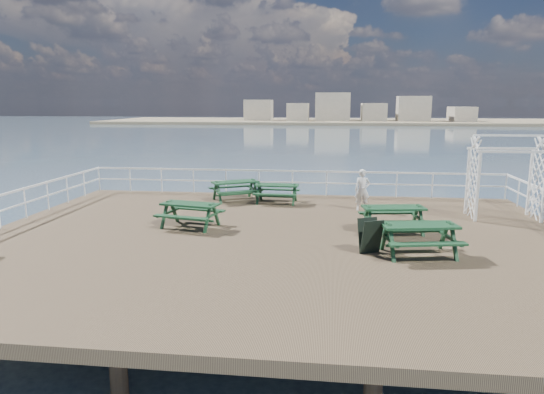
{
  "coord_description": "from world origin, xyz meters",
  "views": [
    {
      "loc": [
        1.6,
        -13.89,
        3.96
      ],
      "look_at": [
        -0.15,
        0.66,
        1.1
      ],
      "focal_mm": 32.0,
      "sensor_mm": 36.0,
      "label": 1
    }
  ],
  "objects_px": {
    "picnic_table_d": "(190,210)",
    "person": "(362,190)",
    "picnic_table_e": "(419,233)",
    "trellis_arbor": "(505,182)",
    "picnic_table_c": "(393,214)",
    "picnic_table_a": "(235,186)",
    "picnic_table_b": "(277,189)"
  },
  "relations": [
    {
      "from": "picnic_table_d",
      "to": "person",
      "type": "bearing_deg",
      "value": 41.46
    },
    {
      "from": "picnic_table_e",
      "to": "trellis_arbor",
      "type": "xyz_separation_m",
      "value": [
        3.64,
        4.66,
        0.68
      ]
    },
    {
      "from": "picnic_table_e",
      "to": "trellis_arbor",
      "type": "bearing_deg",
      "value": 41.55
    },
    {
      "from": "person",
      "to": "picnic_table_e",
      "type": "bearing_deg",
      "value": -77.38
    },
    {
      "from": "picnic_table_c",
      "to": "picnic_table_a",
      "type": "bearing_deg",
      "value": 134.7
    },
    {
      "from": "picnic_table_b",
      "to": "trellis_arbor",
      "type": "relative_size",
      "value": 0.61
    },
    {
      "from": "picnic_table_a",
      "to": "picnic_table_d",
      "type": "height_order",
      "value": "picnic_table_a"
    },
    {
      "from": "picnic_table_c",
      "to": "picnic_table_e",
      "type": "bearing_deg",
      "value": -89.41
    },
    {
      "from": "picnic_table_b",
      "to": "picnic_table_d",
      "type": "xyz_separation_m",
      "value": [
        -2.35,
        -4.22,
        0.03
      ]
    },
    {
      "from": "picnic_table_c",
      "to": "person",
      "type": "relative_size",
      "value": 1.36
    },
    {
      "from": "picnic_table_b",
      "to": "picnic_table_c",
      "type": "relative_size",
      "value": 0.85
    },
    {
      "from": "picnic_table_d",
      "to": "person",
      "type": "xyz_separation_m",
      "value": [
        5.66,
        3.21,
        0.2
      ]
    },
    {
      "from": "picnic_table_b",
      "to": "trellis_arbor",
      "type": "distance_m",
      "value": 8.31
    },
    {
      "from": "picnic_table_a",
      "to": "person",
      "type": "xyz_separation_m",
      "value": [
        5.06,
        -1.26,
        0.19
      ]
    },
    {
      "from": "picnic_table_b",
      "to": "picnic_table_d",
      "type": "bearing_deg",
      "value": -116.76
    },
    {
      "from": "picnic_table_a",
      "to": "picnic_table_d",
      "type": "relative_size",
      "value": 1.12
    },
    {
      "from": "picnic_table_c",
      "to": "person",
      "type": "bearing_deg",
      "value": 95.26
    },
    {
      "from": "picnic_table_a",
      "to": "picnic_table_b",
      "type": "height_order",
      "value": "picnic_table_a"
    },
    {
      "from": "picnic_table_d",
      "to": "picnic_table_b",
      "type": "bearing_deg",
      "value": 72.85
    },
    {
      "from": "picnic_table_a",
      "to": "picnic_table_d",
      "type": "bearing_deg",
      "value": -127.11
    },
    {
      "from": "picnic_table_c",
      "to": "picnic_table_d",
      "type": "relative_size",
      "value": 1.0
    },
    {
      "from": "picnic_table_d",
      "to": "picnic_table_a",
      "type": "bearing_deg",
      "value": 94.2
    },
    {
      "from": "picnic_table_c",
      "to": "picnic_table_e",
      "type": "xyz_separation_m",
      "value": [
        0.38,
        -2.29,
        0.02
      ]
    },
    {
      "from": "picnic_table_b",
      "to": "picnic_table_e",
      "type": "xyz_separation_m",
      "value": [
        4.46,
        -6.36,
        0.07
      ]
    },
    {
      "from": "picnic_table_c",
      "to": "picnic_table_e",
      "type": "relative_size",
      "value": 0.95
    },
    {
      "from": "picnic_table_c",
      "to": "person",
      "type": "xyz_separation_m",
      "value": [
        -0.76,
        3.06,
        0.18
      ]
    },
    {
      "from": "picnic_table_b",
      "to": "picnic_table_d",
      "type": "relative_size",
      "value": 0.85
    },
    {
      "from": "trellis_arbor",
      "to": "person",
      "type": "height_order",
      "value": "trellis_arbor"
    },
    {
      "from": "picnic_table_c",
      "to": "picnic_table_d",
      "type": "distance_m",
      "value": 6.43
    },
    {
      "from": "person",
      "to": "trellis_arbor",
      "type": "bearing_deg",
      "value": -7.65
    },
    {
      "from": "trellis_arbor",
      "to": "picnic_table_d",
      "type": "bearing_deg",
      "value": -167.54
    },
    {
      "from": "picnic_table_e",
      "to": "person",
      "type": "height_order",
      "value": "person"
    }
  ]
}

